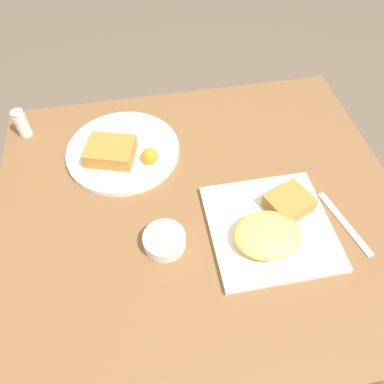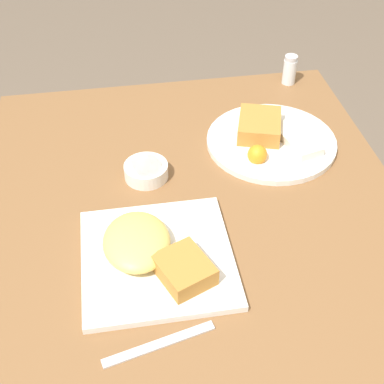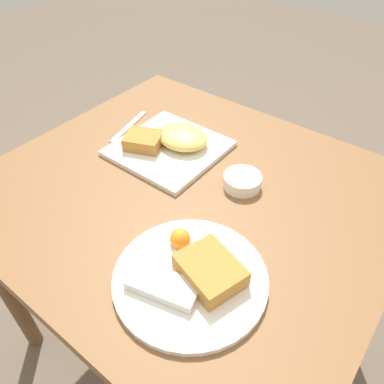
{
  "view_description": "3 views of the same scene",
  "coord_description": "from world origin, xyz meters",
  "px_view_note": "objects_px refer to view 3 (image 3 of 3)",
  "views": [
    {
      "loc": [
        -0.12,
        -0.51,
        1.46
      ],
      "look_at": [
        -0.02,
        0.0,
        0.78
      ],
      "focal_mm": 35.0,
      "sensor_mm": 36.0,
      "label": 1
    },
    {
      "loc": [
        0.79,
        -0.14,
        1.47
      ],
      "look_at": [
        0.01,
        -0.01,
        0.76
      ],
      "focal_mm": 50.0,
      "sensor_mm": 36.0,
      "label": 2
    },
    {
      "loc": [
        -0.43,
        0.54,
        1.34
      ],
      "look_at": [
        -0.04,
        0.03,
        0.76
      ],
      "focal_mm": 35.0,
      "sensor_mm": 36.0,
      "label": 3
    }
  ],
  "objects_px": {
    "plate_oval_far": "(192,275)",
    "butter_knife": "(129,126)",
    "plate_square_near": "(171,143)",
    "sauce_ramekin": "(242,181)"
  },
  "relations": [
    {
      "from": "sauce_ramekin",
      "to": "butter_knife",
      "type": "height_order",
      "value": "sauce_ramekin"
    },
    {
      "from": "butter_knife",
      "to": "plate_square_near",
      "type": "bearing_deg",
      "value": 73.54
    },
    {
      "from": "plate_oval_far",
      "to": "butter_knife",
      "type": "height_order",
      "value": "plate_oval_far"
    },
    {
      "from": "sauce_ramekin",
      "to": "butter_knife",
      "type": "xyz_separation_m",
      "value": [
        0.42,
        -0.02,
        -0.02
      ]
    },
    {
      "from": "plate_square_near",
      "to": "sauce_ramekin",
      "type": "bearing_deg",
      "value": 177.24
    },
    {
      "from": "sauce_ramekin",
      "to": "butter_knife",
      "type": "distance_m",
      "value": 0.42
    },
    {
      "from": "butter_knife",
      "to": "sauce_ramekin",
      "type": "bearing_deg",
      "value": 73.83
    },
    {
      "from": "plate_square_near",
      "to": "butter_knife",
      "type": "relative_size",
      "value": 1.47
    },
    {
      "from": "plate_oval_far",
      "to": "butter_knife",
      "type": "distance_m",
      "value": 0.58
    },
    {
      "from": "plate_oval_far",
      "to": "butter_knife",
      "type": "bearing_deg",
      "value": -32.92
    }
  ]
}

